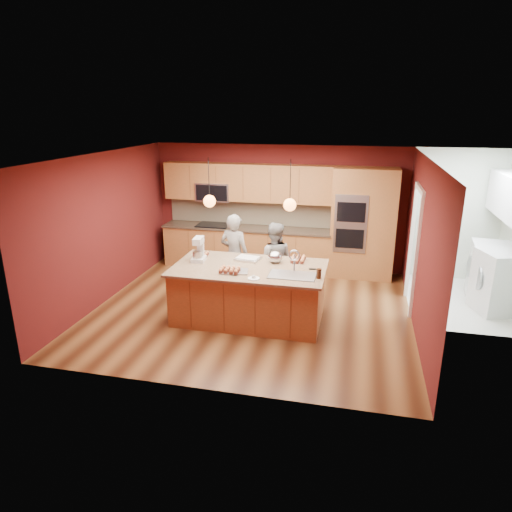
% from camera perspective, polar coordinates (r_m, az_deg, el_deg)
% --- Properties ---
extents(floor, '(5.50, 5.50, 0.00)m').
position_cam_1_polar(floor, '(8.22, -0.52, -6.70)').
color(floor, '#422110').
rests_on(floor, ground).
extents(ceiling, '(5.50, 5.50, 0.00)m').
position_cam_1_polar(ceiling, '(7.50, -0.58, 12.39)').
color(ceiling, white).
rests_on(ceiling, ground).
extents(wall_back, '(5.50, 0.00, 5.50)m').
position_cam_1_polar(wall_back, '(10.13, 2.77, 6.11)').
color(wall_back, '#501414').
rests_on(wall_back, ground).
extents(wall_front, '(5.50, 0.00, 5.50)m').
position_cam_1_polar(wall_front, '(5.48, -6.66, -4.47)').
color(wall_front, '#501414').
rests_on(wall_front, ground).
extents(wall_left, '(0.00, 5.00, 5.00)m').
position_cam_1_polar(wall_left, '(8.79, -18.30, 3.36)').
color(wall_left, '#501414').
rests_on(wall_left, ground).
extents(wall_right, '(0.00, 5.00, 5.00)m').
position_cam_1_polar(wall_right, '(7.62, 20.01, 1.02)').
color(wall_right, '#501414').
rests_on(wall_right, ground).
extents(cabinet_run, '(3.74, 0.64, 2.30)m').
position_cam_1_polar(cabinet_run, '(10.11, -1.33, 3.98)').
color(cabinet_run, brown).
rests_on(cabinet_run, floor).
extents(oven_column, '(1.30, 0.62, 2.30)m').
position_cam_1_polar(oven_column, '(9.72, 13.21, 3.95)').
color(oven_column, brown).
rests_on(oven_column, floor).
extents(doorway_trim, '(0.08, 1.11, 2.20)m').
position_cam_1_polar(doorway_trim, '(8.46, 19.09, 0.63)').
color(doorway_trim, white).
rests_on(doorway_trim, wall_right).
extents(pendant_left, '(0.20, 0.20, 0.80)m').
position_cam_1_polar(pendant_left, '(7.45, -5.83, 6.86)').
color(pendant_left, black).
rests_on(pendant_left, ceiling).
extents(pendant_right, '(0.20, 0.20, 0.80)m').
position_cam_1_polar(pendant_right, '(7.15, 4.25, 6.43)').
color(pendant_right, black).
rests_on(pendant_right, ceiling).
extents(island, '(2.52, 1.41, 1.31)m').
position_cam_1_polar(island, '(7.71, -0.74, -4.55)').
color(island, brown).
rests_on(island, floor).
extents(person_left, '(0.64, 0.49, 1.58)m').
position_cam_1_polar(person_left, '(8.60, -2.70, 0.11)').
color(person_left, black).
rests_on(person_left, floor).
extents(person_right, '(0.76, 0.61, 1.47)m').
position_cam_1_polar(person_right, '(8.46, 2.24, -0.63)').
color(person_right, gray).
rests_on(person_right, floor).
extents(stand_mixer, '(0.24, 0.32, 0.41)m').
position_cam_1_polar(stand_mixer, '(7.87, -7.19, 0.65)').
color(stand_mixer, silver).
rests_on(stand_mixer, island).
extents(sheet_cake, '(0.46, 0.37, 0.05)m').
position_cam_1_polar(sheet_cake, '(7.90, -1.03, -0.31)').
color(sheet_cake, silver).
rests_on(sheet_cake, island).
extents(cooling_rack, '(0.47, 0.37, 0.02)m').
position_cam_1_polar(cooling_rack, '(7.33, -2.68, -1.91)').
color(cooling_rack, '#A5A6AC').
rests_on(cooling_rack, island).
extents(mixing_bowl, '(0.25, 0.25, 0.21)m').
position_cam_1_polar(mixing_bowl, '(7.74, 2.41, -0.11)').
color(mixing_bowl, '#B5B6BC').
rests_on(mixing_bowl, island).
extents(plate, '(0.18, 0.18, 0.01)m').
position_cam_1_polar(plate, '(7.02, -0.29, -2.82)').
color(plate, white).
rests_on(plate, island).
extents(tumbler, '(0.08, 0.08, 0.15)m').
position_cam_1_polar(tumbler, '(7.09, 7.86, -2.19)').
color(tumbler, '#32170A').
rests_on(tumbler, island).
extents(phone, '(0.12, 0.08, 0.01)m').
position_cam_1_polar(phone, '(7.49, 7.08, -1.62)').
color(phone, black).
rests_on(phone, island).
extents(cupcakes_left, '(0.23, 0.23, 0.07)m').
position_cam_1_polar(cupcakes_left, '(8.17, -6.80, 0.27)').
color(cupcakes_left, '#D47D49').
rests_on(cupcakes_left, island).
extents(cupcakes_rack, '(0.34, 0.25, 0.08)m').
position_cam_1_polar(cupcakes_rack, '(7.27, -3.31, -1.72)').
color(cupcakes_rack, '#D47D49').
rests_on(cupcakes_rack, island).
extents(cupcakes_right, '(0.26, 0.34, 0.08)m').
position_cam_1_polar(cupcakes_right, '(7.86, 5.28, -0.37)').
color(cupcakes_right, '#D47D49').
rests_on(cupcakes_right, island).
extents(washer, '(0.86, 0.88, 1.10)m').
position_cam_1_polar(washer, '(9.01, 28.06, -2.87)').
color(washer, silver).
rests_on(washer, floor).
extents(dryer, '(0.73, 0.75, 1.07)m').
position_cam_1_polar(dryer, '(9.55, 27.09, -1.71)').
color(dryer, silver).
rests_on(dryer, floor).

